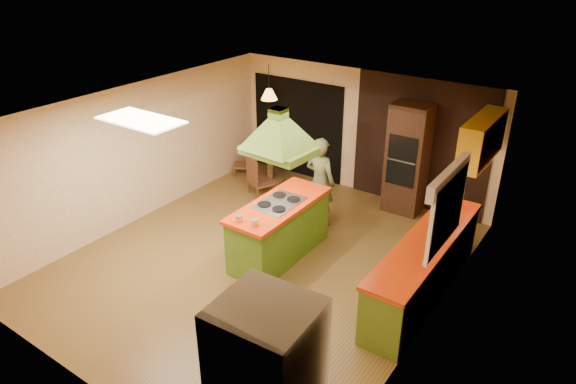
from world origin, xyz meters
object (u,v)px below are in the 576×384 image
Objects in this scene: kitchen_island at (279,230)px; man at (320,182)px; wall_oven at (408,159)px; canister_large at (440,216)px; dining_table at (270,156)px.

kitchen_island is 1.18× the size of man.
wall_oven is 2.15m from canister_large.
man is 0.79× the size of wall_oven.
canister_large is (4.15, -1.37, 0.46)m from dining_table.
canister_large is at bearing 175.90° from man.
wall_oven is 1.98× the size of dining_table.
kitchen_island is at bearing -50.67° from dining_table.
man is 2.11m from dining_table.
man is 8.50× the size of canister_large.
dining_table is at bearing -23.18° from man.
wall_oven is at bearing -122.29° from man.
wall_oven is 10.81× the size of canister_large.
kitchen_island is at bearing -111.01° from wall_oven.
man is at bearing -128.07° from wall_oven.
canister_large is (1.25, -1.75, -0.03)m from wall_oven.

